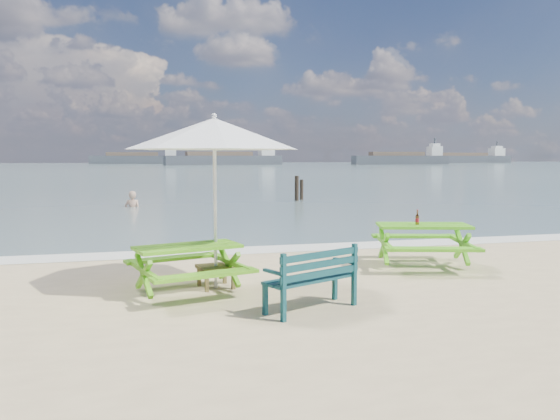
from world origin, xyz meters
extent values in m
plane|color=slate|center=(0.00, 85.00, 0.00)|extent=(300.00, 300.00, 0.00)
cube|color=silver|center=(0.00, 4.60, 0.01)|extent=(22.00, 0.90, 0.01)
cube|color=#55A619|center=(-1.60, 1.26, 0.68)|extent=(1.59, 1.05, 0.05)
cube|color=#55A619|center=(-1.78, 1.93, 0.40)|extent=(1.48, 0.63, 0.05)
cube|color=#55A619|center=(-1.43, 0.60, 0.40)|extent=(1.48, 0.63, 0.05)
cube|color=#55A619|center=(-1.60, 1.26, 0.31)|extent=(1.54, 1.15, 0.62)
cube|color=#51B01A|center=(2.63, 2.21, 0.74)|extent=(1.73, 1.14, 0.05)
cube|color=#51B01A|center=(2.83, 2.93, 0.44)|extent=(1.61, 0.69, 0.05)
cube|color=#51B01A|center=(2.43, 1.49, 0.44)|extent=(1.61, 0.69, 0.05)
cube|color=#51B01A|center=(2.63, 2.21, 0.34)|extent=(1.68, 1.26, 0.68)
cube|color=#0E383D|center=(-0.15, 0.05, 0.40)|extent=(1.33, 0.87, 0.04)
cube|color=#0E383D|center=(-0.07, -0.14, 0.62)|extent=(1.19, 0.55, 0.33)
cube|color=#0E383D|center=(-0.15, 0.05, 0.20)|extent=(1.27, 0.89, 0.40)
cube|color=brown|center=(-1.17, 1.52, 0.31)|extent=(0.59, 0.59, 0.05)
cube|color=brown|center=(-1.17, 1.52, 0.14)|extent=(0.52, 0.52, 0.29)
cylinder|color=silver|center=(-1.17, 1.52, 1.23)|extent=(0.05, 0.05, 2.45)
cone|color=white|center=(-1.17, 1.52, 2.30)|extent=(2.96, 2.96, 0.46)
cylinder|color=#904C15|center=(2.50, 2.19, 0.84)|extent=(0.06, 0.06, 0.16)
cylinder|color=#904C15|center=(2.50, 2.19, 0.99)|extent=(0.03, 0.03, 0.07)
cylinder|color=#A91325|center=(2.50, 2.19, 0.84)|extent=(0.07, 0.07, 0.06)
imported|color=tan|center=(-2.64, 15.45, -0.24)|extent=(0.72, 0.56, 1.73)
cylinder|color=black|center=(4.38, 16.72, 0.45)|extent=(0.18, 0.18, 1.31)
cylinder|color=black|center=(4.78, 17.32, 0.35)|extent=(0.16, 0.16, 1.11)
cube|color=#3B3F46|center=(87.90, 134.45, 1.00)|extent=(30.70, 6.31, 2.20)
cube|color=silver|center=(99.45, 135.33, 3.20)|extent=(3.88, 3.27, 2.20)
cube|color=#3B3F46|center=(56.65, 111.93, 1.00)|extent=(23.07, 5.32, 2.20)
cube|color=silver|center=(65.32, 111.43, 3.20)|extent=(2.91, 3.15, 2.20)
cube|color=#3B3F46|center=(15.31, 115.34, 1.00)|extent=(26.58, 6.50, 2.20)
cube|color=silver|center=(25.27, 116.30, 3.20)|extent=(3.43, 3.29, 2.20)
cube|color=#3B3F46|center=(-3.98, 139.59, 1.00)|extent=(23.16, 5.09, 2.20)
cube|color=silver|center=(4.75, 139.17, 3.20)|extent=(2.90, 3.13, 2.20)
camera|label=1|loc=(-2.19, -6.53, 1.97)|focal=35.00mm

